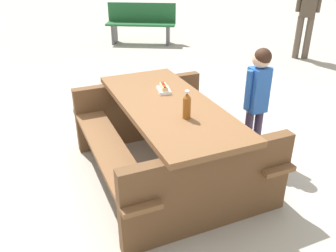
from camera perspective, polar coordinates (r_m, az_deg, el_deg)
ground_plane at (r=3.49m, az=-0.00°, el=-7.70°), size 30.00×30.00×0.00m
picnic_table at (r=3.26m, az=-0.00°, el=-1.26°), size 1.87×1.49×0.75m
soda_bottle at (r=2.81m, az=3.02°, el=3.28°), size 0.06×0.06×0.23m
hotdog_tray at (r=3.36m, az=-0.68°, el=5.98°), size 0.19×0.14×0.08m
child_in_coat at (r=3.55m, az=14.15°, el=5.54°), size 0.18×0.28×1.15m
park_bench_near at (r=8.20m, az=-4.29°, el=16.16°), size 1.01×1.53×0.85m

